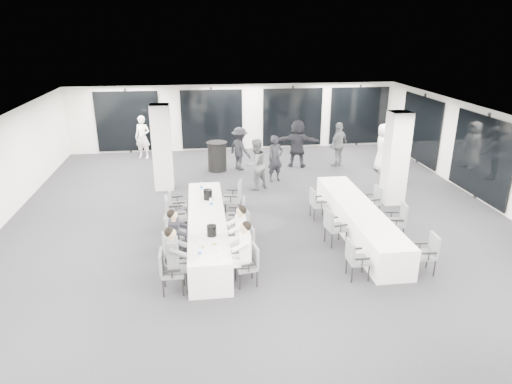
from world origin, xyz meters
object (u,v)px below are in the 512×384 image
chair_main_right_near (250,262)px  standing_guest_f (297,140)px  chair_main_right_fourth (239,214)px  banquet_table_side (358,220)px  ice_bucket_far (208,195)px  chair_main_right_mid (241,226)px  chair_main_left_fourth (173,213)px  chair_main_right_second (245,243)px  chair_side_left_far (316,202)px  standing_guest_h (398,153)px  chair_main_left_second (171,250)px  chair_side_right_mid (397,219)px  chair_main_left_near (169,269)px  standing_guest_g (142,134)px  chair_main_right_far (235,196)px  standing_guest_c (240,146)px  chair_side_left_near (355,257)px  standing_guest_b (256,161)px  ice_bucket_near (212,231)px  cocktail_table (217,156)px  chair_main_left_mid (172,231)px  chair_main_left_far (175,203)px  banquet_table_main (207,229)px  chair_side_left_mid (333,225)px  chair_side_right_far (373,199)px  chair_side_right_near (428,251)px  standing_guest_a (275,156)px  standing_guest_e (383,144)px

chair_main_right_near → standing_guest_f: 8.65m
chair_main_right_near → chair_main_right_fourth: chair_main_right_fourth is taller
banquet_table_side → ice_bucket_far: size_ratio=18.36×
chair_main_right_near → chair_main_right_mid: size_ratio=0.93×
chair_main_left_fourth → chair_main_right_second: bearing=36.7°
chair_main_left_fourth → standing_guest_f: 7.12m
banquet_table_side → ice_bucket_far: bearing=164.6°
chair_side_left_far → standing_guest_h: size_ratio=0.42×
chair_main_left_second → chair_side_right_mid: chair_side_right_mid is taller
chair_main_left_near → standing_guest_g: size_ratio=0.48×
chair_main_right_far → standing_guest_c: 4.41m
chair_main_left_second → standing_guest_c: (2.23, 7.28, 0.42)m
chair_main_right_mid → ice_bucket_far: size_ratio=3.45×
chair_main_left_near → chair_side_left_near: bearing=91.1°
standing_guest_b → ice_bucket_near: (-1.63, -5.00, -0.09)m
chair_main_right_second → ice_bucket_near: (-0.75, -0.00, 0.35)m
cocktail_table → chair_main_right_near: (0.27, -8.05, -0.05)m
chair_main_left_mid → standing_guest_h: (7.48, 4.28, 0.51)m
chair_main_right_mid → chair_main_left_far: bearing=35.3°
chair_main_right_near → chair_side_left_near: 2.26m
chair_main_right_far → standing_guest_g: (-3.19, 6.48, 0.39)m
standing_guest_b → ice_bucket_far: standing_guest_b is taller
banquet_table_main → chair_side_left_mid: chair_side_left_mid is taller
chair_side_right_mid → chair_side_right_far: (-0.01, 1.58, -0.07)m
banquet_table_main → standing_guest_c: bearing=76.9°
chair_main_right_fourth → chair_side_left_far: size_ratio=1.12×
chair_main_left_near → standing_guest_c: (2.24, 8.17, 0.38)m
banquet_table_side → chair_side_right_near: size_ratio=5.58×
chair_main_right_far → chair_side_left_near: bearing=-137.9°
chair_side_left_near → chair_side_right_far: bearing=152.2°
cocktail_table → standing_guest_h: standing_guest_h is taller
banquet_table_side → chair_main_right_second: chair_main_right_second is taller
chair_main_right_near → chair_main_right_second: bearing=-9.1°
ice_bucket_far → standing_guest_f: bearing=55.0°
chair_main_left_fourth → chair_main_right_mid: bearing=56.1°
standing_guest_a → chair_side_right_near: bearing=-92.3°
standing_guest_a → standing_guest_h: standing_guest_h is taller
chair_main_right_near → standing_guest_g: (-3.18, 10.20, 0.48)m
chair_main_left_mid → chair_side_left_mid: same height
chair_main_right_near → chair_side_right_far: (3.91, 3.17, -0.00)m
banquet_table_side → standing_guest_c: standing_guest_c is taller
chair_side_right_near → standing_guest_a: (-2.24, 6.62, 0.40)m
chair_main_right_second → standing_guest_h: standing_guest_h is taller
chair_main_right_second → chair_side_right_near: 4.01m
chair_side_right_near → standing_guest_e: bearing=-11.3°
chair_main_left_mid → chair_side_right_mid: bearing=94.0°
chair_main_left_mid → ice_bucket_near: bearing=52.7°
chair_main_right_far → banquet_table_side: bearing=-106.9°
chair_main_right_fourth → chair_side_left_far: chair_main_right_fourth is taller
standing_guest_f → cocktail_table: bearing=17.7°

